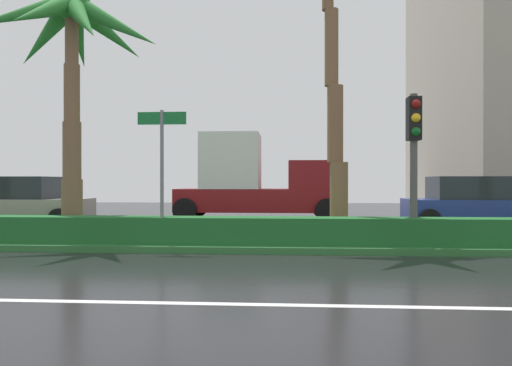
# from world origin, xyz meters

# --- Properties ---
(ground_plane) EXTENTS (90.00, 42.00, 0.10)m
(ground_plane) POSITION_xyz_m (0.00, 9.00, -0.05)
(ground_plane) COLOR black
(near_lane_divider_stripe) EXTENTS (81.00, 0.14, 0.01)m
(near_lane_divider_stripe) POSITION_xyz_m (0.00, 2.00, 0.00)
(near_lane_divider_stripe) COLOR white
(near_lane_divider_stripe) RESTS_ON ground_plane
(median_strip) EXTENTS (85.50, 4.00, 0.15)m
(median_strip) POSITION_xyz_m (0.00, 8.00, 0.07)
(median_strip) COLOR #2D6B33
(median_strip) RESTS_ON ground_plane
(median_hedge) EXTENTS (76.50, 0.70, 0.60)m
(median_hedge) POSITION_xyz_m (0.00, 6.60, 0.45)
(median_hedge) COLOR #1E6028
(median_hedge) RESTS_ON median_strip
(palm_tree_centre_left) EXTENTS (4.47, 4.54, 6.38)m
(palm_tree_centre_left) POSITION_xyz_m (-3.35, 7.67, 5.14)
(palm_tree_centre_left) COLOR brown
(palm_tree_centre_left) RESTS_ON median_strip
(traffic_signal_median_right) EXTENTS (0.28, 0.43, 3.34)m
(traffic_signal_median_right) POSITION_xyz_m (4.91, 6.65, 2.45)
(traffic_signal_median_right) COLOR #4C4C47
(traffic_signal_median_right) RESTS_ON median_strip
(street_name_sign) EXTENTS (1.10, 0.08, 3.00)m
(street_name_sign) POSITION_xyz_m (-0.69, 6.42, 2.08)
(street_name_sign) COLOR slate
(street_name_sign) RESTS_ON median_strip
(car_in_traffic_leading) EXTENTS (4.30, 2.02, 1.72)m
(car_in_traffic_leading) POSITION_xyz_m (-6.97, 11.70, 0.83)
(car_in_traffic_leading) COLOR gray
(car_in_traffic_leading) RESTS_ON ground_plane
(box_truck_lead) EXTENTS (6.40, 2.64, 3.46)m
(box_truck_lead) POSITION_xyz_m (0.85, 14.88, 1.55)
(box_truck_lead) COLOR maroon
(box_truck_lead) RESTS_ON ground_plane
(car_in_traffic_second) EXTENTS (4.30, 2.02, 1.72)m
(car_in_traffic_second) POSITION_xyz_m (8.25, 12.21, 0.83)
(car_in_traffic_second) COLOR navy
(car_in_traffic_second) RESTS_ON ground_plane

